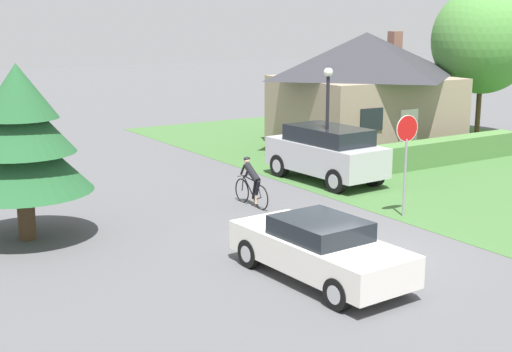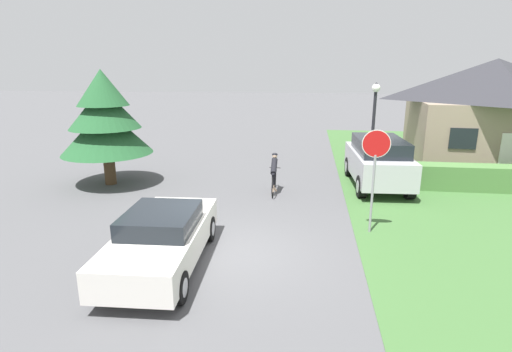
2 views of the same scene
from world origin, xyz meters
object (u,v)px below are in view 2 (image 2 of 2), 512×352
object	(u,v)px
sedan_left_lane	(162,238)
parked_suv_right	(378,161)
street_lamp	(374,121)
stop_sign	(375,160)
cyclist	(274,175)
cottage_house	(491,111)
conifer_tall_near	(105,118)

from	to	relation	value
sedan_left_lane	parked_suv_right	distance (m)	9.78
sedan_left_lane	street_lamp	size ratio (longest dim) A/B	1.11
sedan_left_lane	stop_sign	world-z (taller)	stop_sign
street_lamp	sedan_left_lane	bearing A→B (deg)	-129.20
cyclist	sedan_left_lane	bearing A→B (deg)	160.38
cottage_house	street_lamp	distance (m)	8.25
stop_sign	street_lamp	size ratio (longest dim) A/B	0.73
street_lamp	parked_suv_right	bearing A→B (deg)	52.34
cottage_house	cyclist	world-z (taller)	cottage_house
cyclist	parked_suv_right	distance (m)	4.29
parked_suv_right	street_lamp	world-z (taller)	street_lamp
cyclist	stop_sign	xyz separation A→B (m)	(3.10, -3.43, 1.43)
cyclist	stop_sign	distance (m)	4.84
street_lamp	conifer_tall_near	world-z (taller)	conifer_tall_near
street_lamp	cyclist	bearing A→B (deg)	-165.60
cottage_house	cyclist	size ratio (longest dim) A/B	4.30
stop_sign	cyclist	bearing A→B (deg)	-44.34
cottage_house	parked_suv_right	xyz separation A→B (m)	(-5.96, -4.81, -1.60)
cottage_house	street_lamp	size ratio (longest dim) A/B	1.93
parked_suv_right	conifer_tall_near	size ratio (longest dim) A/B	1.01
street_lamp	conifer_tall_near	bearing A→B (deg)	-176.72
cottage_house	parked_suv_right	world-z (taller)	cottage_house
parked_suv_right	sedan_left_lane	bearing A→B (deg)	137.90
sedan_left_lane	conifer_tall_near	bearing A→B (deg)	32.82
cyclist	cottage_house	bearing A→B (deg)	-58.63
street_lamp	cottage_house	bearing A→B (deg)	39.87
parked_suv_right	stop_sign	world-z (taller)	stop_sign
cottage_house	street_lamp	world-z (taller)	cottage_house
stop_sign	conifer_tall_near	bearing A→B (deg)	-17.33
cottage_house	conifer_tall_near	world-z (taller)	cottage_house
sedan_left_lane	street_lamp	bearing A→B (deg)	-41.95
conifer_tall_near	street_lamp	bearing A→B (deg)	3.28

